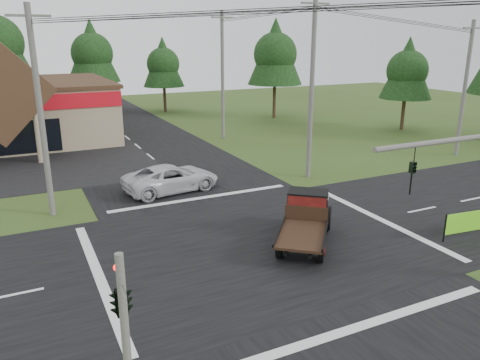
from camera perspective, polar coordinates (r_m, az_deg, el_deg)
ground at (r=21.28m, az=2.26°, el=-7.83°), size 120.00×120.00×0.00m
road_ns at (r=21.27m, az=2.26°, el=-7.80°), size 12.00×120.00×0.02m
road_ew at (r=21.27m, az=2.26°, el=-7.80°), size 120.00×12.00×0.02m
traffic_signal_corner at (r=11.21m, az=-14.42°, el=-12.36°), size 0.53×2.48×4.40m
utility_pole_nw at (r=25.28m, az=-23.16°, el=7.59°), size 2.00×0.30×10.50m
utility_pole_ne at (r=30.48m, az=8.73°, el=11.07°), size 2.00×0.30×11.50m
utility_pole_far at (r=40.13m, az=25.71°, el=10.06°), size 2.00×0.30×10.20m
utility_pole_n at (r=42.74m, az=-2.15°, el=12.68°), size 2.00×0.30×11.20m
tree_row_d at (r=59.74m, az=-17.61°, el=14.72°), size 6.16×6.16×11.11m
tree_row_e at (r=59.61m, az=-9.36°, el=13.96°), size 5.04×5.04×9.09m
tree_side_ne at (r=54.31m, az=4.32°, el=15.28°), size 6.16×6.16×11.11m
tree_side_e_near at (r=49.70m, az=19.74°, el=12.67°), size 5.04×5.04×9.09m
antique_flatbed_truck at (r=21.02m, az=7.92°, el=-5.00°), size 4.95×5.39×2.22m
roadside_banner at (r=24.45m, az=27.04°, el=-4.67°), size 3.95×0.55×1.35m
white_pickup at (r=28.49m, az=-8.36°, el=0.24°), size 6.12×3.45×1.61m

